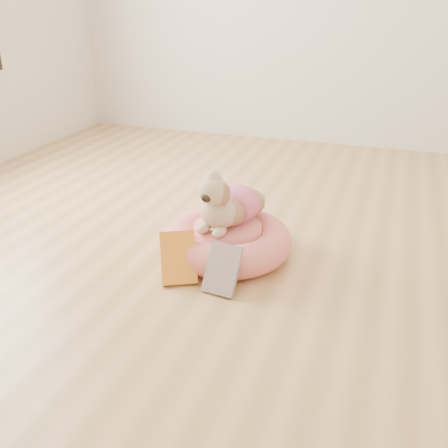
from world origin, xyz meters
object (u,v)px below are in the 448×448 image
(book_yellow, at_px, (178,258))
(book_white, at_px, (222,269))
(dog, at_px, (228,194))
(pet_bed, at_px, (228,241))

(book_yellow, xyz_separation_m, book_white, (0.20, -0.02, -0.01))
(book_white, bearing_deg, dog, 112.01)
(pet_bed, xyz_separation_m, dog, (-0.00, 0.01, 0.23))
(pet_bed, height_order, dog, dog)
(dog, height_order, book_white, dog)
(dog, bearing_deg, book_yellow, -99.57)
(dog, height_order, book_yellow, dog)
(pet_bed, distance_m, book_yellow, 0.30)
(dog, xyz_separation_m, book_white, (0.08, -0.31, -0.20))
(pet_bed, bearing_deg, book_yellow, -114.05)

